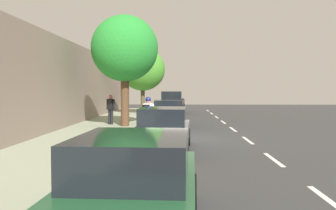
% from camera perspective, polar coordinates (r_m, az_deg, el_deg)
% --- Properties ---
extents(ground, '(69.06, 69.06, 0.00)m').
position_cam_1_polar(ground, '(16.12, 1.20, -5.22)').
color(ground, '#353535').
extents(sidewalk, '(4.09, 43.16, 0.17)m').
position_cam_1_polar(sidewalk, '(16.56, -11.75, -4.78)').
color(sidewalk, '#99A186').
rests_on(sidewalk, ground).
extents(curb_edge, '(0.16, 43.16, 0.17)m').
position_cam_1_polar(curb_edge, '(16.20, -4.39, -4.89)').
color(curb_edge, gray).
rests_on(curb_edge, ground).
extents(lane_stripe_centre, '(0.14, 44.20, 0.01)m').
position_cam_1_polar(lane_stripe_centre, '(15.88, 12.32, -5.39)').
color(lane_stripe_centre, white).
rests_on(lane_stripe_centre, ground).
extents(lane_stripe_bike_edge, '(0.12, 43.16, 0.01)m').
position_cam_1_polar(lane_stripe_bike_edge, '(16.12, 0.84, -5.21)').
color(lane_stripe_bike_edge, white).
rests_on(lane_stripe_bike_edge, ground).
extents(building_facade, '(0.50, 43.16, 4.76)m').
position_cam_1_polar(building_facade, '(17.10, -19.34, 3.08)').
color(building_facade, gray).
rests_on(building_facade, ground).
extents(parked_pickup_black_nearest, '(2.26, 5.40, 1.95)m').
position_cam_1_polar(parked_pickup_black_nearest, '(32.83, 0.72, 0.32)').
color(parked_pickup_black_nearest, black).
rests_on(parked_pickup_black_nearest, ground).
extents(parked_sedan_dark_blue_second, '(1.94, 4.45, 1.52)m').
position_cam_1_polar(parked_sedan_dark_blue_second, '(21.51, -0.04, -1.26)').
color(parked_sedan_dark_blue_second, navy).
rests_on(parked_sedan_dark_blue_second, ground).
extents(parked_sedan_grey_mid, '(2.00, 4.48, 1.52)m').
position_cam_1_polar(parked_sedan_grey_mid, '(12.76, -0.75, -3.88)').
color(parked_sedan_grey_mid, slate).
rests_on(parked_sedan_grey_mid, ground).
extents(parked_sedan_green_far, '(1.98, 4.47, 1.52)m').
position_cam_1_polar(parked_sedan_green_far, '(5.37, -5.48, -12.90)').
color(parked_sedan_green_far, '#1E512D').
rests_on(parked_sedan_green_far, ground).
extents(bicycle_at_curb, '(1.23, 1.28, 0.75)m').
position_cam_1_polar(bicycle_at_curb, '(16.83, -2.56, -3.63)').
color(bicycle_at_curb, black).
rests_on(bicycle_at_curb, ground).
extents(cyclist_with_backpack, '(0.56, 0.51, 1.80)m').
position_cam_1_polar(cyclist_with_backpack, '(17.21, -3.15, -1.02)').
color(cyclist_with_backpack, '#C6B284').
rests_on(cyclist_with_backpack, ground).
extents(street_tree_near_cyclist, '(3.60, 3.60, 5.28)m').
position_cam_1_polar(street_tree_near_cyclist, '(29.63, -3.97, 5.53)').
color(street_tree_near_cyclist, brown).
rests_on(street_tree_near_cyclist, sidewalk).
extents(street_tree_mid_block, '(3.58, 3.58, 5.95)m').
position_cam_1_polar(street_tree_mid_block, '(19.90, -6.77, 8.67)').
color(street_tree_mid_block, brown).
rests_on(street_tree_mid_block, sidewalk).
extents(pedestrian_on_phone, '(0.52, 0.41, 1.68)m').
position_cam_1_polar(pedestrian_on_phone, '(20.85, -8.94, -0.40)').
color(pedestrian_on_phone, black).
rests_on(pedestrian_on_phone, sidewalk).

